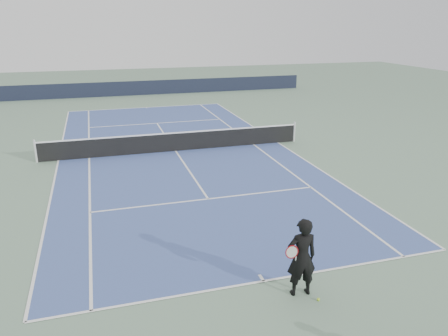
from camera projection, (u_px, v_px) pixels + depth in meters
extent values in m
plane|color=slate|center=(176.00, 151.00, 21.61)|extent=(80.00, 80.00, 0.00)
cube|color=#3C518F|center=(176.00, 151.00, 21.61)|extent=(10.97, 23.77, 0.01)
cylinder|color=silver|center=(35.00, 151.00, 19.71)|extent=(0.10, 0.10, 1.07)
cylinder|color=silver|center=(294.00, 132.00, 23.16)|extent=(0.10, 0.10, 1.07)
cube|color=black|center=(175.00, 142.00, 21.46)|extent=(12.80, 0.03, 0.90)
cube|color=white|center=(175.00, 133.00, 21.31)|extent=(12.80, 0.04, 0.06)
cube|color=black|center=(137.00, 88.00, 37.65)|extent=(30.00, 0.25, 1.20)
imported|color=black|center=(302.00, 257.00, 10.05)|extent=(0.77, 0.58, 1.94)
torus|color=maroon|center=(292.00, 252.00, 9.86)|extent=(0.34, 0.18, 0.36)
cylinder|color=white|center=(292.00, 252.00, 9.86)|extent=(0.29, 0.14, 0.32)
cylinder|color=white|center=(296.00, 261.00, 10.00)|extent=(0.08, 0.13, 0.27)
sphere|color=#BFE72F|center=(318.00, 299.00, 10.07)|extent=(0.07, 0.07, 0.07)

